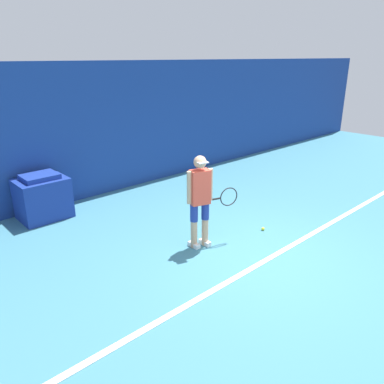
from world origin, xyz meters
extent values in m
plane|color=teal|center=(0.00, 0.00, 0.00)|extent=(24.00, 24.00, 0.00)
cube|color=navy|center=(0.00, 4.70, 1.58)|extent=(24.00, 0.10, 3.16)
cube|color=white|center=(0.00, -0.12, 0.01)|extent=(21.60, 0.10, 0.01)
cylinder|color=tan|center=(-0.56, 1.06, 0.26)|extent=(0.12, 0.12, 0.51)
cylinder|color=navy|center=(-0.56, 1.06, 0.67)|extent=(0.14, 0.14, 0.31)
cube|color=white|center=(-0.56, 1.06, 0.04)|extent=(0.10, 0.24, 0.08)
cylinder|color=tan|center=(-0.35, 0.99, 0.26)|extent=(0.12, 0.12, 0.51)
cylinder|color=navy|center=(-0.35, 0.99, 0.67)|extent=(0.14, 0.14, 0.31)
cube|color=white|center=(-0.35, 0.99, 0.04)|extent=(0.10, 0.24, 0.08)
cube|color=#E54C38|center=(-0.46, 1.03, 1.13)|extent=(0.39, 0.30, 0.61)
sphere|color=tan|center=(-0.46, 1.03, 1.58)|extent=(0.22, 0.22, 0.22)
cube|color=white|center=(-0.49, 0.93, 1.60)|extent=(0.21, 0.17, 0.02)
cylinder|color=tan|center=(-0.64, 1.09, 1.15)|extent=(0.09, 0.09, 0.58)
cylinder|color=tan|center=(-0.27, 0.97, 1.15)|extent=(0.09, 0.09, 0.58)
cylinder|color=black|center=(-0.17, 0.93, 0.86)|extent=(0.22, 0.10, 0.03)
torus|color=black|center=(0.10, 0.85, 0.86)|extent=(0.34, 0.13, 0.35)
sphere|color=#D1E533|center=(0.91, 0.63, 0.03)|extent=(0.07, 0.07, 0.07)
cube|color=navy|center=(-2.00, 4.20, 0.43)|extent=(1.00, 0.81, 0.86)
cube|color=navy|center=(-2.00, 4.20, 0.91)|extent=(0.70, 0.57, 0.10)
camera|label=1|loc=(-4.67, -3.35, 3.26)|focal=35.00mm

